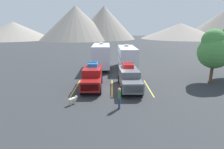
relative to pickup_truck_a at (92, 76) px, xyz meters
name	(u,v)px	position (x,y,z in m)	size (l,w,h in m)	color
ground_plane	(112,88)	(2.11, -0.34, -1.22)	(240.00, 240.00, 0.00)	#2D3033
pickup_truck_a	(92,76)	(0.00, 0.00, 0.00)	(2.16, 5.50, 2.64)	maroon
pickup_truck_b	(129,77)	(3.91, -0.21, -0.03)	(2.23, 5.91, 2.59)	#595B60
lot_stripe_a	(76,88)	(-1.79, -0.14, -1.21)	(0.12, 5.50, 0.01)	gold
lot_stripe_b	(112,88)	(2.11, -0.14, -1.21)	(0.12, 5.50, 0.01)	gold
lot_stripe_c	(148,88)	(6.01, -0.14, -1.21)	(0.12, 5.50, 0.01)	gold
camper_trailer_a	(101,55)	(0.47, 8.93, 0.89)	(2.71, 8.10, 4.00)	silver
camper_trailer_b	(127,56)	(4.40, 8.89, 0.72)	(2.65, 8.37, 3.66)	silver
person_a	(119,97)	(2.67, -5.22, -0.21)	(0.24, 0.38, 1.74)	navy
dog	(73,99)	(-1.14, -4.35, -0.77)	(0.69, 0.86, 0.67)	beige
tree_a	(214,49)	(13.57, 1.77, 2.66)	(3.65, 3.65, 6.11)	brown
mountain_ridge	(136,25)	(14.74, 80.53, 5.85)	(152.94, 49.78, 17.00)	gray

